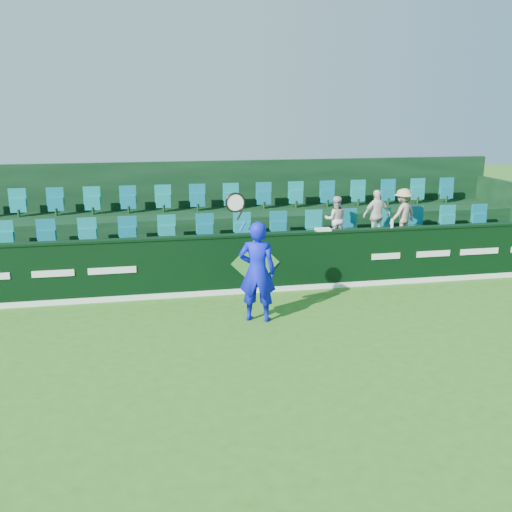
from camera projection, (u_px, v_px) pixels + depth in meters
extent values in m
plane|color=#316718|center=(302.00, 368.00, 9.16)|extent=(60.00, 60.00, 0.00)
cube|color=black|center=(254.00, 264.00, 12.79)|extent=(16.00, 0.20, 1.30)
cube|color=black|center=(254.00, 235.00, 12.62)|extent=(16.00, 0.24, 0.05)
cube|color=white|center=(255.00, 290.00, 12.84)|extent=(16.00, 0.02, 0.12)
cube|color=#33812F|center=(255.00, 263.00, 12.67)|extent=(1.10, 0.02, 1.10)
cube|color=white|center=(53.00, 274.00, 11.87)|extent=(0.85, 0.01, 0.14)
cube|color=white|center=(112.00, 270.00, 12.10)|extent=(1.00, 0.01, 0.14)
cube|color=white|center=(386.00, 256.00, 13.25)|extent=(0.70, 0.01, 0.14)
cube|color=white|center=(433.00, 254.00, 13.48)|extent=(0.85, 0.01, 0.14)
cube|color=white|center=(479.00, 251.00, 13.70)|extent=(1.00, 0.01, 0.14)
cube|color=black|center=(246.00, 262.00, 13.90)|extent=(16.00, 2.00, 0.80)
cube|color=black|center=(234.00, 235.00, 15.64)|extent=(16.00, 1.80, 1.30)
cube|color=black|center=(228.00, 206.00, 16.43)|extent=(16.00, 0.20, 2.60)
cube|color=#0C6679|center=(243.00, 231.00, 14.10)|extent=(13.50, 0.50, 0.60)
cube|color=#0C6679|center=(232.00, 199.00, 15.69)|extent=(13.50, 0.50, 0.60)
imported|color=#0C13D2|center=(257.00, 272.00, 10.98)|extent=(0.83, 0.68, 1.98)
cylinder|color=#143FBF|center=(243.00, 226.00, 10.59)|extent=(0.14, 0.04, 0.21)
cylinder|color=black|center=(240.00, 215.00, 10.53)|extent=(0.13, 0.03, 0.19)
torus|color=black|center=(235.00, 202.00, 10.46)|extent=(0.51, 0.04, 0.51)
cylinder|color=silver|center=(235.00, 202.00, 10.46)|extent=(0.42, 0.01, 0.42)
imported|color=beige|center=(336.00, 219.00, 14.10)|extent=(0.63, 0.53, 1.15)
imported|color=silver|center=(377.00, 215.00, 14.28)|extent=(0.78, 0.39, 1.28)
imported|color=tan|center=(403.00, 214.00, 14.41)|extent=(0.96, 0.78, 1.29)
cube|color=white|center=(323.00, 229.00, 12.91)|extent=(0.35, 0.22, 0.05)
cylinder|color=silver|center=(392.00, 223.00, 13.20)|extent=(0.07, 0.07, 0.21)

